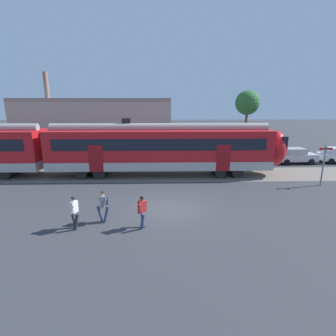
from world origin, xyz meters
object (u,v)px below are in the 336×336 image
Objects in this scene: pedestrian_white at (74,210)px; pedestrian_red at (142,210)px; crossing_signal at (324,159)px; parked_car_silver at (295,156)px; commuter_train at (56,149)px; pedestrian_grey at (103,204)px.

pedestrian_white is 3.25m from pedestrian_red.
pedestrian_white is at bearing -158.01° from crossing_signal.
pedestrian_white reaches higher than parked_car_silver.
commuter_train is 12.43m from pedestrian_red.
parked_car_silver is (17.58, 13.63, -0.18)m from pedestrian_white.
crossing_signal reaches higher than pedestrian_white.
pedestrian_red is 0.41× the size of parked_car_silver.
pedestrian_white is at bearing -149.25° from pedestrian_grey.
pedestrian_red is at bearing -51.53° from commuter_train.
commuter_train is at bearing -169.79° from parked_car_silver.
pedestrian_white is at bearing 179.82° from pedestrian_red.
parked_car_silver is at bearing 37.80° from pedestrian_white.
pedestrian_white is 1.42m from pedestrian_grey.
pedestrian_red is at bearing -136.41° from parked_car_silver.
commuter_train is 22.42m from parked_car_silver.
crossing_signal is (12.70, 6.45, 1.05)m from pedestrian_red.
pedestrian_grey is at bearing -141.72° from parked_car_silver.
pedestrian_red is 14.28m from crossing_signal.
pedestrian_grey is at bearing 30.75° from pedestrian_white.
crossing_signal is (20.39, -3.23, -0.24)m from commuter_train.
commuter_train is at bearing 114.68° from pedestrian_white.
pedestrian_white is 1.00× the size of pedestrian_red.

